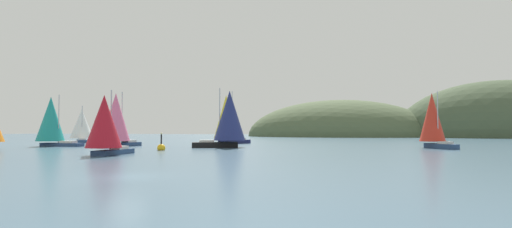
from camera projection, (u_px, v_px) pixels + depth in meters
The scene contains 11 objects.
ground_plane at pixel (126, 177), 24.36m from camera, with size 360.00×360.00×0.00m, color #426075.
headland_center at pixel (339, 136), 153.40m from camera, with size 71.18×44.00×27.81m, color #4C5B3D.
headland_right at pixel (502, 137), 139.21m from camera, with size 71.18×44.00×39.47m, color #425138.
sailboat_navy_sail at pixel (229, 117), 62.44m from camera, with size 8.87×6.33×9.24m.
sailboat_pink_spinnaker at pixel (116, 118), 65.00m from camera, with size 5.26×7.91×8.99m.
sailboat_white_mainsail at pixel (82, 125), 87.25m from camera, with size 7.43×7.86×7.84m.
sailboat_crimson_sail at pixel (105, 124), 43.79m from camera, with size 3.97×6.97×7.24m.
sailboat_scarlet_sail at pixel (433, 119), 60.90m from camera, with size 5.42×7.26×8.46m.
sailboat_yellow_sail at pixel (227, 118), 76.71m from camera, with size 6.67×8.66×10.19m.
sailboat_teal_sail at pixel (51, 120), 67.11m from camera, with size 8.17×4.63×8.57m.
channel_buoy at pixel (161, 148), 54.44m from camera, with size 1.10×1.10×2.64m.
Camera 1 is at (13.92, -21.62, 2.90)m, focal length 28.30 mm.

